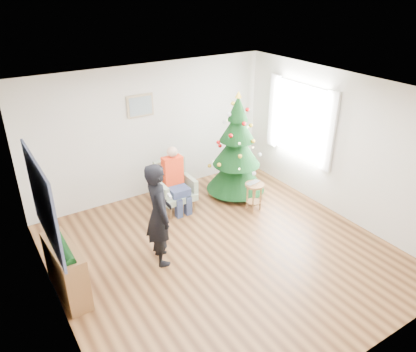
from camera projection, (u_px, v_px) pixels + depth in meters
floor at (223, 252)px, 6.53m from camera, size 5.00×5.00×0.00m
ceiling at (226, 93)px, 5.38m from camera, size 5.00×5.00×0.00m
wall_back at (151, 131)px, 7.84m from camera, size 5.00×0.00×5.00m
wall_front at (365, 276)px, 4.06m from camera, size 5.00×0.00×5.00m
wall_left at (48, 232)px, 4.75m from camera, size 0.00×5.00×5.00m
wall_right at (341, 146)px, 7.15m from camera, size 0.00×5.00×5.00m
window_panel at (301, 121)px, 7.81m from camera, size 0.04×1.30×1.40m
curtains at (299, 121)px, 7.79m from camera, size 0.05×1.75×1.50m
christmas_tree at (237, 150)px, 7.91m from camera, size 1.17×1.17×2.12m
stool at (254, 196)px, 7.63m from camera, size 0.36×0.36×0.54m
laptop at (255, 184)px, 7.51m from camera, size 0.32×0.24×0.02m
armchair at (175, 192)px, 7.63m from camera, size 0.69×0.62×0.95m
seated_person at (176, 180)px, 7.46m from camera, size 0.38×0.54×1.25m
standing_man at (159, 214)px, 6.01m from camera, size 0.51×0.67×1.65m
game_controller at (170, 196)px, 5.95m from camera, size 0.06×0.13×0.04m
console at (66, 271)px, 5.51m from camera, size 0.37×1.02×0.80m
garland at (61, 245)px, 5.32m from camera, size 0.14×0.90×0.14m
tapestry at (42, 202)px, 4.88m from camera, size 0.03×1.50×1.15m
framed_picture at (140, 106)px, 7.48m from camera, size 0.52×0.05×0.42m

